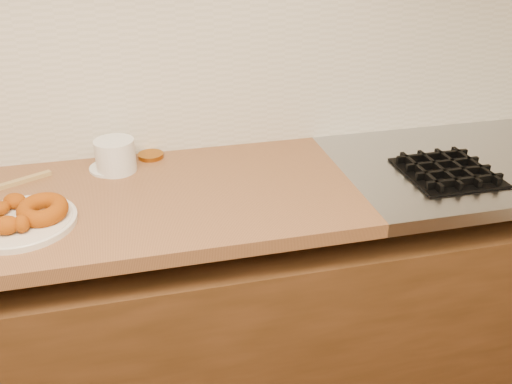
# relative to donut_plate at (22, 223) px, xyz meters

# --- Properties ---
(wall_back) EXTENTS (4.00, 0.02, 2.70)m
(wall_back) POSITION_rel_donut_plate_xyz_m (0.40, 0.41, 0.44)
(wall_back) COLOR #B8A990
(wall_back) RESTS_ON ground
(base_cabinet) EXTENTS (3.60, 0.60, 0.77)m
(base_cabinet) POSITION_rel_donut_plate_xyz_m (0.40, 0.10, -0.52)
(base_cabinet) COLOR brown
(base_cabinet) RESTS_ON floor
(backsplash) EXTENTS (3.60, 0.02, 0.60)m
(backsplash) POSITION_rel_donut_plate_xyz_m (0.40, 0.39, 0.29)
(backsplash) COLOR beige
(backsplash) RESTS_ON wall_back
(donut_plate) EXTENTS (0.27, 0.27, 0.02)m
(donut_plate) POSITION_rel_donut_plate_xyz_m (0.00, 0.00, 0.00)
(donut_plate) COLOR silver
(donut_plate) RESTS_ON butcher_block
(ring_donut) EXTENTS (0.13, 0.13, 0.06)m
(ring_donut) POSITION_rel_donut_plate_xyz_m (0.05, 0.00, 0.03)
(ring_donut) COLOR #9F4308
(ring_donut) RESTS_ON donut_plate
(fried_dough_chunks) EXTENTS (0.16, 0.19, 0.05)m
(fried_dough_chunks) POSITION_rel_donut_plate_xyz_m (-0.02, -0.01, 0.03)
(fried_dough_chunks) COLOR #9F4308
(fried_dough_chunks) RESTS_ON donut_plate
(plastic_tub) EXTENTS (0.14, 0.14, 0.10)m
(plastic_tub) POSITION_rel_donut_plate_xyz_m (0.24, 0.27, 0.04)
(plastic_tub) COLOR silver
(plastic_tub) RESTS_ON butcher_block
(tub_lid) EXTENTS (0.17, 0.17, 0.01)m
(tub_lid) POSITION_rel_donut_plate_xyz_m (0.22, 0.29, -0.00)
(tub_lid) COLOR silver
(tub_lid) RESTS_ON butcher_block
(brass_jar_lid) EXTENTS (0.09, 0.09, 0.01)m
(brass_jar_lid) POSITION_rel_donut_plate_xyz_m (0.34, 0.34, -0.00)
(brass_jar_lid) COLOR #A15F19
(brass_jar_lid) RESTS_ON butcher_block
(wooden_utensil) EXTENTS (0.15, 0.09, 0.01)m
(wooden_utensil) POSITION_rel_donut_plate_xyz_m (-0.03, 0.25, -0.00)
(wooden_utensil) COLOR #A8874E
(wooden_utensil) RESTS_ON butcher_block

